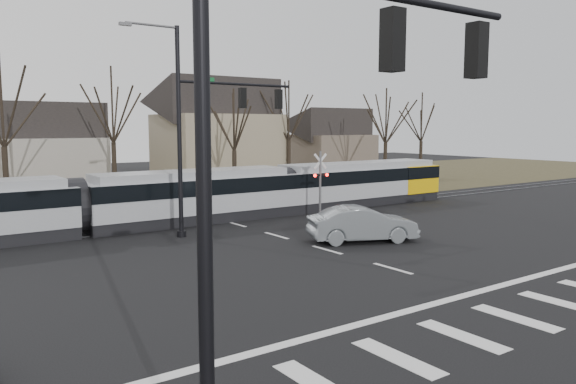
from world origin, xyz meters
TOP-DOWN VIEW (x-y plane):
  - ground at (0.00, 0.00)m, footprint 140.00×140.00m
  - grass_verge at (0.00, 32.00)m, footprint 140.00×28.00m
  - crosswalk at (0.00, -4.00)m, footprint 27.00×2.60m
  - stop_line at (0.00, -1.80)m, footprint 28.00×0.35m
  - lane_dashes at (0.00, 16.00)m, footprint 0.18×30.00m
  - rail_pair at (0.00, 15.80)m, footprint 90.00×1.52m
  - tram at (-1.80, 16.00)m, footprint 39.08×2.90m
  - sedan at (2.52, 6.45)m, footprint 5.52×6.42m
  - signal_pole_near_left at (-10.41, -6.00)m, footprint 9.28×0.44m
  - signal_pole_far at (-2.41, 12.50)m, footprint 9.28×0.44m
  - rail_crossing_signal at (5.00, 12.79)m, footprint 1.08×0.36m
  - tree_row at (2.00, 26.00)m, footprint 59.20×7.20m
  - house_b at (-5.00, 36.00)m, footprint 8.64×7.56m
  - house_c at (9.00, 33.00)m, footprint 10.80×8.64m
  - house_d at (24.00, 35.00)m, footprint 8.64×7.56m

SIDE VIEW (x-z plane):
  - ground at x=0.00m, z-range 0.00..0.00m
  - grass_verge at x=0.00m, z-range 0.00..0.01m
  - crosswalk at x=0.00m, z-range 0.00..0.01m
  - stop_line at x=0.00m, z-range 0.00..0.01m
  - lane_dashes at x=0.00m, z-range 0.00..0.01m
  - rail_pair at x=0.00m, z-range 0.00..0.06m
  - sedan at x=2.52m, z-range 0.00..1.68m
  - tram at x=-1.80m, z-range 0.13..3.10m
  - rail_crossing_signal at x=5.00m, z-range -0.11..3.89m
  - house_b at x=-5.00m, z-range 0.14..7.79m
  - house_d at x=24.00m, z-range 0.14..7.79m
  - tree_row at x=2.00m, z-range 0.00..10.00m
  - house_c at x=9.00m, z-range 0.18..10.28m
  - signal_pole_near_left at x=-10.41m, z-range 0.60..10.80m
  - signal_pole_far at x=-2.41m, z-range 0.60..10.80m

